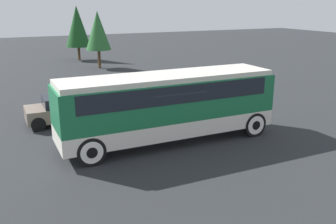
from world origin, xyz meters
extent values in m
plane|color=#26282B|center=(0.00, 0.00, 0.00)|extent=(120.00, 120.00, 0.00)
cube|color=silver|center=(0.00, 0.00, 0.85)|extent=(9.81, 2.43, 0.72)
cube|color=#19663D|center=(0.00, 0.00, 2.05)|extent=(9.81, 2.43, 1.68)
cube|color=black|center=(0.00, 0.00, 2.46)|extent=(8.63, 2.47, 0.76)
cube|color=beige|center=(0.00, 0.00, 3.00)|extent=(9.62, 2.23, 0.22)
cube|color=#19663D|center=(4.76, 0.00, 1.81)|extent=(0.36, 2.33, 1.92)
cylinder|color=black|center=(3.99, -1.10, 0.58)|extent=(1.15, 0.28, 1.15)
cylinder|color=silver|center=(3.99, -1.10, 0.58)|extent=(0.90, 0.30, 0.90)
cylinder|color=black|center=(3.99, -1.10, 0.58)|extent=(0.44, 0.32, 0.44)
cylinder|color=black|center=(3.99, 1.10, 0.58)|extent=(1.15, 0.28, 1.15)
cylinder|color=silver|center=(3.99, 1.10, 0.58)|extent=(0.90, 0.30, 0.90)
cylinder|color=black|center=(3.99, 1.10, 0.58)|extent=(0.44, 0.32, 0.44)
cylinder|color=black|center=(-3.81, -1.10, 0.58)|extent=(1.15, 0.28, 1.15)
cylinder|color=silver|center=(-3.81, -1.10, 0.58)|extent=(0.90, 0.30, 0.90)
cylinder|color=black|center=(-3.81, -1.10, 0.58)|extent=(0.44, 0.32, 0.44)
cylinder|color=black|center=(-3.81, 1.10, 0.58)|extent=(1.15, 0.28, 1.15)
cylinder|color=silver|center=(-3.81, 1.10, 0.58)|extent=(0.90, 0.30, 0.90)
cylinder|color=black|center=(-3.81, 1.10, 0.58)|extent=(0.44, 0.32, 0.44)
cube|color=maroon|center=(-1.88, 7.18, 0.53)|extent=(4.37, 1.73, 0.57)
cube|color=black|center=(-2.06, 7.18, 1.05)|extent=(2.27, 1.55, 0.48)
cylinder|color=black|center=(-0.15, 6.41, 0.32)|extent=(0.65, 0.22, 0.65)
cylinder|color=black|center=(-0.15, 6.41, 0.32)|extent=(0.25, 0.26, 0.25)
cylinder|color=black|center=(-0.15, 7.95, 0.32)|extent=(0.65, 0.22, 0.65)
cylinder|color=black|center=(-0.15, 7.95, 0.32)|extent=(0.25, 0.26, 0.25)
cylinder|color=black|center=(-3.61, 6.41, 0.32)|extent=(0.65, 0.22, 0.65)
cylinder|color=black|center=(-3.61, 6.41, 0.32)|extent=(0.25, 0.26, 0.25)
cylinder|color=black|center=(-3.61, 7.95, 0.32)|extent=(0.65, 0.22, 0.65)
cylinder|color=black|center=(-3.61, 7.95, 0.32)|extent=(0.25, 0.26, 0.25)
cube|color=#7A6B5B|center=(-3.39, 4.86, 0.61)|extent=(4.53, 1.82, 0.69)
cube|color=black|center=(-3.57, 4.86, 1.21)|extent=(2.36, 1.63, 0.51)
cylinder|color=black|center=(-1.62, 4.05, 0.35)|extent=(0.71, 0.22, 0.71)
cylinder|color=black|center=(-1.62, 4.05, 0.35)|extent=(0.27, 0.26, 0.27)
cylinder|color=black|center=(-1.62, 5.68, 0.35)|extent=(0.71, 0.22, 0.71)
cylinder|color=black|center=(-1.62, 5.68, 0.35)|extent=(0.27, 0.26, 0.27)
cylinder|color=black|center=(-5.16, 4.05, 0.35)|extent=(0.71, 0.22, 0.71)
cylinder|color=black|center=(-5.16, 4.05, 0.35)|extent=(0.27, 0.26, 0.27)
cylinder|color=black|center=(-5.16, 5.68, 0.35)|extent=(0.71, 0.22, 0.71)
cylinder|color=black|center=(-5.16, 5.68, 0.35)|extent=(0.27, 0.26, 0.27)
cylinder|color=brown|center=(2.57, 20.89, 0.88)|extent=(0.28, 0.28, 1.76)
cone|color=#28602D|center=(2.57, 20.89, 3.57)|extent=(2.37, 2.37, 3.62)
cylinder|color=brown|center=(1.95, 26.92, 0.74)|extent=(0.28, 0.28, 1.49)
cone|color=#19471E|center=(1.95, 26.92, 3.66)|extent=(2.61, 2.61, 4.35)
camera|label=1|loc=(-6.88, -14.50, 6.10)|focal=40.00mm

